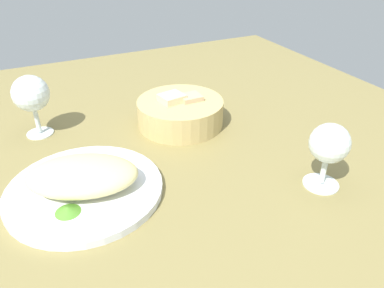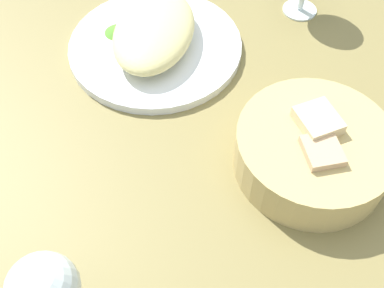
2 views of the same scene
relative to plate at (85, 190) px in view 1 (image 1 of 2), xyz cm
name	(u,v)px [view 1 (image 1 of 2)]	position (x,y,z in cm)	size (l,w,h in cm)	color
ground_plane	(163,161)	(16.65, 4.90, -1.70)	(140.00, 140.00, 2.00)	olive
plate	(85,190)	(0.00, 0.00, 0.00)	(27.27, 27.27, 1.40)	white
omelette	(82,175)	(0.00, 0.00, 3.14)	(19.15, 12.07, 4.88)	beige
lettuce_garnish	(68,209)	(-3.71, -5.53, 1.25)	(4.17, 4.17, 1.09)	#4B8629
bread_basket	(180,112)	(25.76, 16.29, 2.48)	(19.85, 19.85, 7.68)	tan
wine_glass_near	(329,146)	(39.19, -16.16, 7.48)	(7.01, 7.01, 12.32)	silver
wine_glass_far	(31,95)	(-4.69, 25.76, 8.69)	(7.83, 7.83, 13.76)	silver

